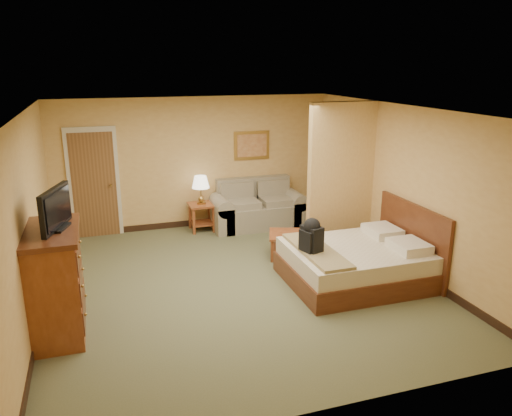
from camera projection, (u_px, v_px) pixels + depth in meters
name	position (u px, v px, depth m)	size (l,w,h in m)	color
floor	(237.00, 284.00, 7.55)	(6.00, 6.00, 0.00)	brown
ceiling	(235.00, 110.00, 6.82)	(6.00, 6.00, 0.00)	white
back_wall	(195.00, 163.00, 9.93)	(5.50, 0.02, 2.60)	tan
left_wall	(30.00, 219.00, 6.37)	(0.02, 6.00, 2.60)	tan
right_wall	(401.00, 187.00, 8.01)	(0.02, 6.00, 2.60)	tan
partition	(341.00, 178.00, 8.67)	(1.20, 0.15, 2.60)	tan
door	(94.00, 184.00, 9.39)	(0.94, 0.16, 2.10)	beige
baseboard	(197.00, 222.00, 10.27)	(5.50, 0.02, 0.12)	black
loveseat	(258.00, 211.00, 10.17)	(1.89, 0.88, 0.95)	gray
side_table	(202.00, 213.00, 9.88)	(0.50, 0.50, 0.55)	brown
table_lamp	(201.00, 183.00, 9.71)	(0.34, 0.34, 0.56)	olive
coffee_table	(288.00, 240.00, 8.56)	(0.82, 0.82, 0.41)	brown
wall_picture	(252.00, 145.00, 10.17)	(0.75, 0.04, 0.58)	#B78E3F
dresser	(55.00, 282.00, 6.03)	(0.66, 1.26, 1.34)	brown
tv	(56.00, 210.00, 5.81)	(0.30, 0.79, 0.49)	black
bed	(360.00, 262.00, 7.58)	(2.08, 1.77, 1.14)	#4D2212
backpack	(312.00, 235.00, 7.17)	(0.29, 0.36, 0.53)	black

